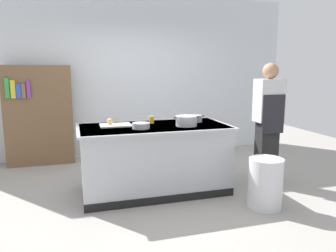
{
  "coord_description": "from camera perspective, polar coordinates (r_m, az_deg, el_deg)",
  "views": [
    {
      "loc": [
        -1.01,
        -4.06,
        1.64
      ],
      "look_at": [
        0.25,
        0.2,
        0.85
      ],
      "focal_mm": 34.5,
      "sensor_mm": 36.0,
      "label": 1
    }
  ],
  "objects": [
    {
      "name": "back_wall",
      "position": [
        6.24,
        -7.24,
        8.72
      ],
      "size": [
        6.4,
        0.12,
        3.0
      ],
      "primitive_type": "cube",
      "color": "silver",
      "rests_on": "ground_plane"
    },
    {
      "name": "ground_plane",
      "position": [
        4.49,
        -2.38,
        -11.34
      ],
      "size": [
        10.0,
        10.0,
        0.0
      ],
      "primitive_type": "plane",
      "color": "#9E9991"
    },
    {
      "name": "juice_cup",
      "position": [
        4.43,
        -2.94,
        1.12
      ],
      "size": [
        0.07,
        0.07,
        0.1
      ],
      "primitive_type": "cylinder",
      "color": "yellow",
      "rests_on": "counter_island"
    },
    {
      "name": "bookshelf",
      "position": [
        5.94,
        -21.8,
        1.74
      ],
      "size": [
        1.1,
        0.31,
        1.7
      ],
      "color": "brown",
      "rests_on": "ground_plane"
    },
    {
      "name": "cutting_board",
      "position": [
        4.28,
        -9.25,
        0.15
      ],
      "size": [
        0.4,
        0.28,
        0.02
      ],
      "primitive_type": "cube",
      "color": "silver",
      "rests_on": "counter_island"
    },
    {
      "name": "trash_bin",
      "position": [
        4.05,
        16.81,
        -9.65
      ],
      "size": [
        0.4,
        0.4,
        0.6
      ],
      "primitive_type": "cylinder",
      "color": "silver",
      "rests_on": "ground_plane"
    },
    {
      "name": "onion",
      "position": [
        4.31,
        -10.24,
        0.83
      ],
      "size": [
        0.08,
        0.08,
        0.08
      ],
      "primitive_type": "sphere",
      "color": "tan",
      "rests_on": "cutting_board"
    },
    {
      "name": "person_chef",
      "position": [
        4.79,
        17.25,
        0.92
      ],
      "size": [
        0.38,
        0.25,
        1.72
      ],
      "rotation": [
        0.0,
        0.0,
        1.74
      ],
      "color": "black",
      "rests_on": "ground_plane"
    },
    {
      "name": "mixing_bowl",
      "position": [
        4.05,
        -4.79,
        0.06
      ],
      "size": [
        0.22,
        0.22,
        0.07
      ],
      "primitive_type": "cylinder",
      "color": "#B7BABF",
      "rests_on": "counter_island"
    },
    {
      "name": "counter_island",
      "position": [
        4.34,
        -2.43,
        -5.61
      ],
      "size": [
        1.98,
        0.98,
        0.9
      ],
      "color": "#B7BABF",
      "rests_on": "ground_plane"
    },
    {
      "name": "sauce_pan",
      "position": [
        4.56,
        4.91,
        1.33
      ],
      "size": [
        0.25,
        0.18,
        0.1
      ],
      "color": "#99999E",
      "rests_on": "counter_island"
    },
    {
      "name": "stock_pot",
      "position": [
        4.23,
        3.26,
        0.91
      ],
      "size": [
        0.34,
        0.28,
        0.13
      ],
      "color": "#B7BABF",
      "rests_on": "counter_island"
    }
  ]
}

